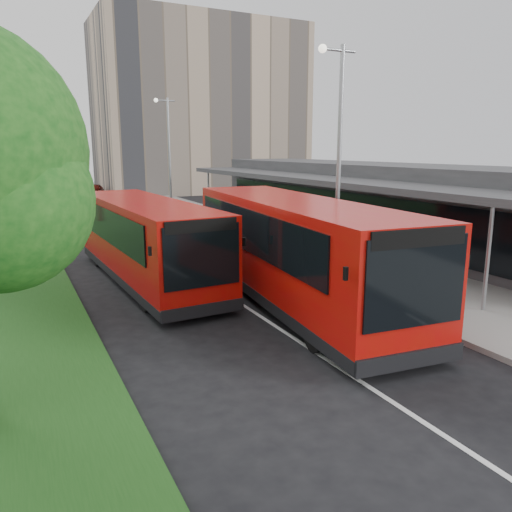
{
  "coord_description": "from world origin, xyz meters",
  "views": [
    {
      "loc": [
        -6.27,
        -12.49,
        4.78
      ],
      "look_at": [
        0.5,
        1.05,
        1.5
      ],
      "focal_mm": 35.0,
      "sensor_mm": 36.0,
      "label": 1
    }
  ],
  "objects_px": {
    "litter_bin": "(271,231)",
    "car_far": "(64,189)",
    "lamp_post_near": "(337,150)",
    "bus_main": "(295,251)",
    "bus_second": "(146,241)",
    "lamp_post_far": "(168,149)",
    "bollard": "(187,211)",
    "car_near": "(94,191)"
  },
  "relations": [
    {
      "from": "litter_bin",
      "to": "car_far",
      "type": "bearing_deg",
      "value": 100.45
    },
    {
      "from": "lamp_post_near",
      "to": "car_far",
      "type": "relative_size",
      "value": 2.5
    },
    {
      "from": "bus_main",
      "to": "bus_second",
      "type": "relative_size",
      "value": 1.11
    },
    {
      "from": "lamp_post_near",
      "to": "lamp_post_far",
      "type": "distance_m",
      "value": 20.0
    },
    {
      "from": "bus_main",
      "to": "litter_bin",
      "type": "distance_m",
      "value": 10.14
    },
    {
      "from": "bollard",
      "to": "car_near",
      "type": "bearing_deg",
      "value": 98.29
    },
    {
      "from": "car_far",
      "to": "bus_second",
      "type": "bearing_deg",
      "value": -101.46
    },
    {
      "from": "lamp_post_far",
      "to": "car_far",
      "type": "bearing_deg",
      "value": 102.18
    },
    {
      "from": "bus_main",
      "to": "bollard",
      "type": "xyz_separation_m",
      "value": [
        2.87,
        18.63,
        -0.97
      ]
    },
    {
      "from": "lamp_post_far",
      "to": "car_near",
      "type": "relative_size",
      "value": 2.03
    },
    {
      "from": "lamp_post_near",
      "to": "lamp_post_far",
      "type": "bearing_deg",
      "value": 90.0
    },
    {
      "from": "lamp_post_near",
      "to": "bus_main",
      "type": "relative_size",
      "value": 0.68
    },
    {
      "from": "bus_second",
      "to": "bollard",
      "type": "relative_size",
      "value": 9.72
    },
    {
      "from": "lamp_post_near",
      "to": "car_near",
      "type": "xyz_separation_m",
      "value": [
        -2.59,
        36.9,
        -4.04
      ]
    },
    {
      "from": "lamp_post_near",
      "to": "bus_second",
      "type": "distance_m",
      "value": 7.5
    },
    {
      "from": "bus_main",
      "to": "bollard",
      "type": "bearing_deg",
      "value": 86.66
    },
    {
      "from": "lamp_post_near",
      "to": "bus_main",
      "type": "xyz_separation_m",
      "value": [
        -2.57,
        -1.53,
        -3.05
      ]
    },
    {
      "from": "lamp_post_far",
      "to": "bollard",
      "type": "xyz_separation_m",
      "value": [
        0.3,
        -2.9,
        -4.03
      ]
    },
    {
      "from": "lamp_post_far",
      "to": "bus_second",
      "type": "distance_m",
      "value": 18.23
    },
    {
      "from": "litter_bin",
      "to": "bollard",
      "type": "bearing_deg",
      "value": 97.68
    },
    {
      "from": "lamp_post_near",
      "to": "car_far",
      "type": "distance_m",
      "value": 42.99
    },
    {
      "from": "litter_bin",
      "to": "car_far",
      "type": "height_order",
      "value": "litter_bin"
    },
    {
      "from": "lamp_post_far",
      "to": "bus_second",
      "type": "relative_size",
      "value": 0.76
    },
    {
      "from": "bus_second",
      "to": "bollard",
      "type": "distance_m",
      "value": 15.39
    },
    {
      "from": "bus_main",
      "to": "bus_second",
      "type": "bearing_deg",
      "value": 132.23
    },
    {
      "from": "lamp_post_far",
      "to": "bus_second",
      "type": "xyz_separation_m",
      "value": [
        -6.04,
        -16.9,
        -3.2
      ]
    },
    {
      "from": "litter_bin",
      "to": "bus_second",
      "type": "bearing_deg",
      "value": -148.98
    },
    {
      "from": "lamp_post_far",
      "to": "bollard",
      "type": "distance_m",
      "value": 4.97
    },
    {
      "from": "litter_bin",
      "to": "bollard",
      "type": "distance_m",
      "value": 9.51
    },
    {
      "from": "lamp_post_far",
      "to": "litter_bin",
      "type": "relative_size",
      "value": 8.06
    },
    {
      "from": "lamp_post_near",
      "to": "litter_bin",
      "type": "height_order",
      "value": "lamp_post_near"
    },
    {
      "from": "bus_second",
      "to": "car_near",
      "type": "distance_m",
      "value": 33.99
    },
    {
      "from": "bollard",
      "to": "car_near",
      "type": "relative_size",
      "value": 0.27
    },
    {
      "from": "litter_bin",
      "to": "lamp_post_near",
      "type": "bearing_deg",
      "value": -101.54
    },
    {
      "from": "lamp_post_far",
      "to": "car_far",
      "type": "relative_size",
      "value": 2.5
    },
    {
      "from": "lamp_post_far",
      "to": "bus_second",
      "type": "height_order",
      "value": "lamp_post_far"
    },
    {
      "from": "litter_bin",
      "to": "bollard",
      "type": "xyz_separation_m",
      "value": [
        -1.27,
        9.43,
        0.05
      ]
    },
    {
      "from": "bus_second",
      "to": "bus_main",
      "type": "bearing_deg",
      "value": -55.77
    },
    {
      "from": "bus_main",
      "to": "car_near",
      "type": "xyz_separation_m",
      "value": [
        -0.02,
        38.43,
        -0.99
      ]
    },
    {
      "from": "car_near",
      "to": "car_far",
      "type": "bearing_deg",
      "value": 128.88
    },
    {
      "from": "bollard",
      "to": "car_far",
      "type": "relative_size",
      "value": 0.34
    },
    {
      "from": "lamp_post_near",
      "to": "bus_second",
      "type": "xyz_separation_m",
      "value": [
        -6.04,
        3.1,
        -3.2
      ]
    }
  ]
}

